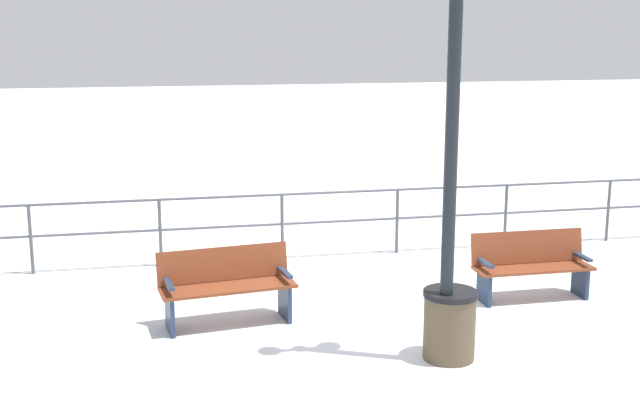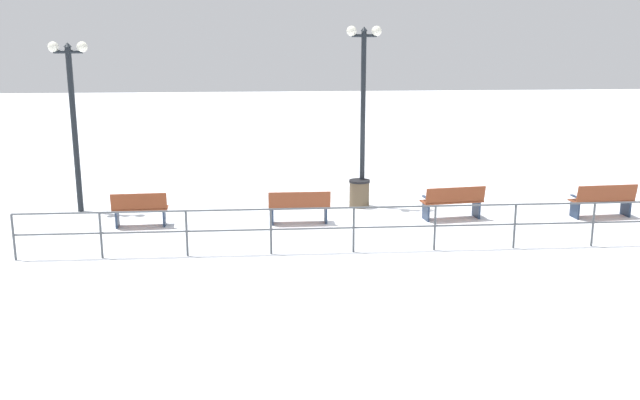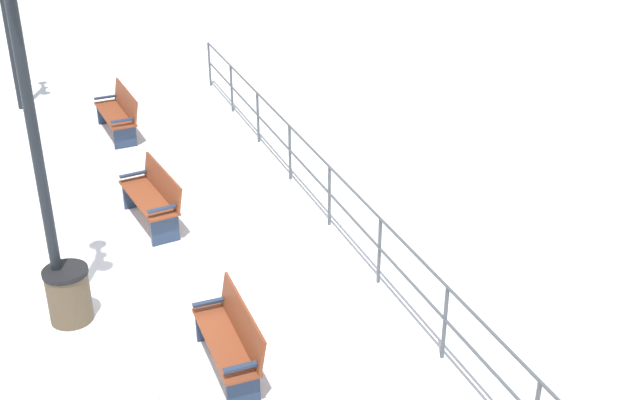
{
  "view_description": "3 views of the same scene",
  "coord_description": "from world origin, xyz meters",
  "px_view_note": "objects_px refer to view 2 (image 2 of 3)",
  "views": [
    {
      "loc": [
        9.32,
        -2.82,
        3.52
      ],
      "look_at": [
        -0.95,
        -0.67,
        1.27
      ],
      "focal_mm": 45.81,
      "sensor_mm": 36.0,
      "label": 1
    },
    {
      "loc": [
        -17.53,
        2.84,
        4.81
      ],
      "look_at": [
        -1.99,
        1.61,
        1.06
      ],
      "focal_mm": 39.68,
      "sensor_mm": 36.0,
      "label": 2
    },
    {
      "loc": [
        1.77,
        9.67,
        6.27
      ],
      "look_at": [
        -2.15,
        -0.18,
        0.88
      ],
      "focal_mm": 45.83,
      "sensor_mm": 36.0,
      "label": 3
    }
  ],
  "objects_px": {
    "bench_second": "(453,202)",
    "trash_bin": "(359,193)",
    "bench_fourth": "(140,209)",
    "lamppost_far": "(72,103)",
    "bench_third": "(299,206)",
    "bench_nearest": "(603,200)",
    "lamppost_middle": "(363,90)"
  },
  "relations": [
    {
      "from": "bench_fourth",
      "to": "bench_nearest",
      "type": "bearing_deg",
      "value": -92.99
    },
    {
      "from": "lamppost_middle",
      "to": "trash_bin",
      "type": "relative_size",
      "value": 6.47
    },
    {
      "from": "bench_third",
      "to": "bench_fourth",
      "type": "distance_m",
      "value": 3.99
    },
    {
      "from": "bench_fourth",
      "to": "lamppost_far",
      "type": "distance_m",
      "value": 3.57
    },
    {
      "from": "bench_nearest",
      "to": "bench_third",
      "type": "bearing_deg",
      "value": 85.91
    },
    {
      "from": "bench_second",
      "to": "lamppost_far",
      "type": "xyz_separation_m",
      "value": [
        1.65,
        9.88,
        2.47
      ]
    },
    {
      "from": "bench_second",
      "to": "bench_third",
      "type": "distance_m",
      "value": 4.0
    },
    {
      "from": "bench_fourth",
      "to": "lamppost_far",
      "type": "relative_size",
      "value": 0.3
    },
    {
      "from": "lamppost_far",
      "to": "bench_second",
      "type": "bearing_deg",
      "value": -99.47
    },
    {
      "from": "bench_fourth",
      "to": "lamppost_far",
      "type": "xyz_separation_m",
      "value": [
        1.74,
        1.9,
        2.47
      ]
    },
    {
      "from": "bench_second",
      "to": "bench_fourth",
      "type": "distance_m",
      "value": 7.98
    },
    {
      "from": "bench_third",
      "to": "bench_second",
      "type": "bearing_deg",
      "value": -88.53
    },
    {
      "from": "bench_second",
      "to": "lamppost_far",
      "type": "height_order",
      "value": "lamppost_far"
    },
    {
      "from": "bench_nearest",
      "to": "bench_second",
      "type": "bearing_deg",
      "value": 84.18
    },
    {
      "from": "bench_second",
      "to": "bench_third",
      "type": "relative_size",
      "value": 1.06
    },
    {
      "from": "bench_nearest",
      "to": "bench_fourth",
      "type": "height_order",
      "value": "bench_nearest"
    },
    {
      "from": "bench_nearest",
      "to": "trash_bin",
      "type": "relative_size",
      "value": 2.21
    },
    {
      "from": "bench_fourth",
      "to": "lamppost_middle",
      "type": "bearing_deg",
      "value": -76.23
    },
    {
      "from": "bench_third",
      "to": "lamppost_far",
      "type": "bearing_deg",
      "value": 73.0
    },
    {
      "from": "bench_fourth",
      "to": "lamppost_far",
      "type": "bearing_deg",
      "value": 44.6
    },
    {
      "from": "bench_third",
      "to": "bench_fourth",
      "type": "bearing_deg",
      "value": 89.34
    },
    {
      "from": "bench_third",
      "to": "lamppost_middle",
      "type": "xyz_separation_m",
      "value": [
        1.77,
        -1.84,
        2.77
      ]
    },
    {
      "from": "bench_second",
      "to": "lamppost_middle",
      "type": "bearing_deg",
      "value": 45.2
    },
    {
      "from": "trash_bin",
      "to": "bench_third",
      "type": "bearing_deg",
      "value": 133.61
    },
    {
      "from": "bench_nearest",
      "to": "bench_third",
      "type": "relative_size",
      "value": 1.08
    },
    {
      "from": "lamppost_far",
      "to": "trash_bin",
      "type": "height_order",
      "value": "lamppost_far"
    },
    {
      "from": "bench_third",
      "to": "lamppost_far",
      "type": "distance_m",
      "value": 6.63
    },
    {
      "from": "bench_second",
      "to": "bench_third",
      "type": "bearing_deg",
      "value": 84.37
    },
    {
      "from": "bench_second",
      "to": "trash_bin",
      "type": "distance_m",
      "value": 2.73
    },
    {
      "from": "bench_third",
      "to": "lamppost_far",
      "type": "xyz_separation_m",
      "value": [
        1.77,
        5.88,
        2.49
      ]
    },
    {
      "from": "bench_third",
      "to": "bench_fourth",
      "type": "height_order",
      "value": "bench_fourth"
    },
    {
      "from": "bench_nearest",
      "to": "trash_bin",
      "type": "bearing_deg",
      "value": 70.8
    }
  ]
}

